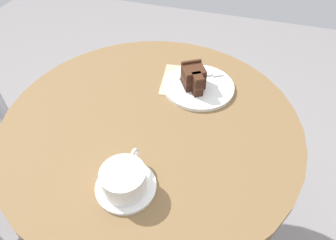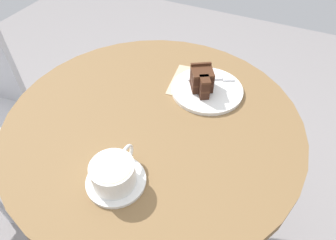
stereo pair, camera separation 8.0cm
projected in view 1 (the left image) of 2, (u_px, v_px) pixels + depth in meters
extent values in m
cube|color=gray|center=(157.00, 230.00, 1.38)|extent=(4.40, 4.40, 0.01)
cylinder|color=brown|center=(151.00, 124.00, 0.87)|extent=(0.86, 0.86, 0.03)
cylinder|color=silver|center=(155.00, 189.00, 1.12)|extent=(0.07, 0.07, 0.67)
cylinder|color=silver|center=(157.00, 229.00, 1.37)|extent=(0.39, 0.39, 0.02)
cylinder|color=white|center=(126.00, 186.00, 0.70)|extent=(0.14, 0.14, 0.01)
cylinder|color=white|center=(124.00, 180.00, 0.67)|extent=(0.10, 0.10, 0.06)
cylinder|color=beige|center=(122.00, 173.00, 0.65)|extent=(0.09, 0.09, 0.00)
torus|color=white|center=(134.00, 159.00, 0.71)|extent=(0.06, 0.01, 0.06)
cube|color=silver|center=(112.00, 184.00, 0.70)|extent=(0.08, 0.03, 0.00)
ellipsoid|color=silver|center=(115.00, 167.00, 0.73)|extent=(0.02, 0.02, 0.00)
cylinder|color=white|center=(199.00, 87.00, 0.95)|extent=(0.22, 0.22, 0.01)
cube|color=#381E14|center=(193.00, 82.00, 0.94)|extent=(0.09, 0.09, 0.03)
cube|color=#381E14|center=(197.00, 89.00, 0.91)|extent=(0.05, 0.05, 0.03)
cube|color=#422314|center=(193.00, 78.00, 0.93)|extent=(0.09, 0.09, 0.01)
cube|color=#422314|center=(197.00, 85.00, 0.90)|extent=(0.05, 0.05, 0.01)
cube|color=#381E14|center=(194.00, 73.00, 0.92)|extent=(0.09, 0.09, 0.03)
cube|color=#381E14|center=(198.00, 81.00, 0.89)|extent=(0.05, 0.05, 0.03)
cube|color=#422314|center=(194.00, 69.00, 0.91)|extent=(0.09, 0.09, 0.01)
cube|color=#422314|center=(198.00, 77.00, 0.88)|extent=(0.05, 0.05, 0.01)
cube|color=#422314|center=(191.00, 70.00, 0.94)|extent=(0.04, 0.06, 0.07)
cube|color=silver|center=(196.00, 76.00, 0.98)|extent=(0.06, 0.11, 0.00)
cube|color=silver|center=(217.00, 74.00, 0.99)|extent=(0.04, 0.04, 0.00)
cube|color=tan|center=(187.00, 81.00, 0.98)|extent=(0.18, 0.18, 0.00)
cube|color=tan|center=(193.00, 81.00, 0.98)|extent=(0.18, 0.18, 0.00)
cylinder|color=#BCBCC1|center=(25.00, 156.00, 1.39)|extent=(0.02, 0.02, 0.45)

